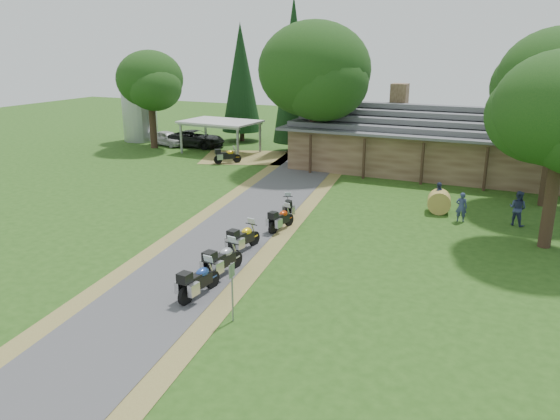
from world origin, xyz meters
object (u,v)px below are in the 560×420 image
at_px(motorcycle_row_e, 288,206).
at_px(hay_bale, 439,202).
at_px(car_white_sedan, 168,136).
at_px(motorcycle_row_b, 223,258).
at_px(car_dark_suv, 196,135).
at_px(lodge, 435,138).
at_px(motorcycle_carport_a, 227,155).
at_px(motorcycle_row_a, 199,279).
at_px(motorcycle_row_d, 281,218).
at_px(motorcycle_row_c, 244,236).
at_px(carport, 221,137).
at_px(silo, 139,106).

bearing_deg(motorcycle_row_e, hay_bale, -86.67).
bearing_deg(car_white_sedan, motorcycle_row_b, -123.99).
bearing_deg(car_dark_suv, motorcycle_row_b, -145.74).
bearing_deg(lodge, motorcycle_carport_a, -165.20).
relative_size(motorcycle_row_a, motorcycle_row_d, 1.10).
xyz_separation_m(motorcycle_row_b, motorcycle_row_e, (-0.78, 8.36, -0.13)).
distance_m(motorcycle_row_b, motorcycle_row_e, 8.40).
bearing_deg(car_dark_suv, motorcycle_row_d, -137.90).
distance_m(motorcycle_row_b, motorcycle_row_c, 2.83).
bearing_deg(motorcycle_row_d, motorcycle_row_b, -168.94).
bearing_deg(motorcycle_carport_a, carport, 83.94).
height_order(lodge, motorcycle_row_c, lodge).
bearing_deg(motorcycle_row_d, lodge, -6.14).
bearing_deg(car_white_sedan, carport, -82.74).
bearing_deg(motorcycle_row_c, lodge, -5.64).
height_order(motorcycle_row_b, motorcycle_carport_a, motorcycle_row_b).
relative_size(silo, motorcycle_row_c, 3.30).
xyz_separation_m(car_dark_suv, motorcycle_row_a, (17.10, -26.32, -0.42)).
relative_size(motorcycle_row_d, hay_bale, 1.48).
distance_m(car_white_sedan, hay_bale, 28.58).
relative_size(car_dark_suv, motorcycle_row_a, 2.87).
distance_m(carport, motorcycle_row_d, 21.24).
distance_m(motorcycle_row_e, hay_bale, 8.46).
bearing_deg(silo, motorcycle_row_d, -38.69).
height_order(carport, motorcycle_row_b, carport).
xyz_separation_m(silo, hay_bale, (30.32, -12.49, -2.70)).
distance_m(lodge, car_dark_suv, 21.49).
bearing_deg(silo, carport, -12.29).
height_order(car_dark_suv, motorcycle_row_a, car_dark_suv).
xyz_separation_m(car_white_sedan, motorcycle_row_a, (19.84, -25.82, -0.15)).
xyz_separation_m(motorcycle_row_a, motorcycle_row_c, (-0.69, 4.84, -0.01)).
distance_m(carport, motorcycle_row_c, 23.79).
relative_size(car_dark_suv, motorcycle_carport_a, 3.03).
height_order(motorcycle_row_d, motorcycle_carport_a, motorcycle_carport_a).
height_order(lodge, car_dark_suv, lodge).
bearing_deg(motorcycle_row_a, silo, 46.76).
distance_m(car_dark_suv, motorcycle_row_b, 29.59).
xyz_separation_m(lodge, motorcycle_row_c, (-5.01, -20.34, -1.76)).
distance_m(motorcycle_row_a, hay_bale, 15.92).
relative_size(silo, car_white_sedan, 1.31).
distance_m(silo, car_white_sedan, 4.91).
xyz_separation_m(lodge, motorcycle_row_d, (-4.68, -16.97, -1.81)).
height_order(carport, motorcycle_row_a, carport).
xyz_separation_m(carport, hay_bale, (20.02, -10.25, -0.75)).
bearing_deg(motorcycle_row_c, motorcycle_row_d, 2.53).
xyz_separation_m(lodge, motorcycle_carport_a, (-15.19, -4.01, -1.79)).
bearing_deg(lodge, motorcycle_row_e, -109.64).
xyz_separation_m(motorcycle_row_a, motorcycle_row_b, (-0.16, 2.05, 0.03)).
relative_size(silo, car_dark_suv, 1.13).
height_order(carport, car_white_sedan, carport).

